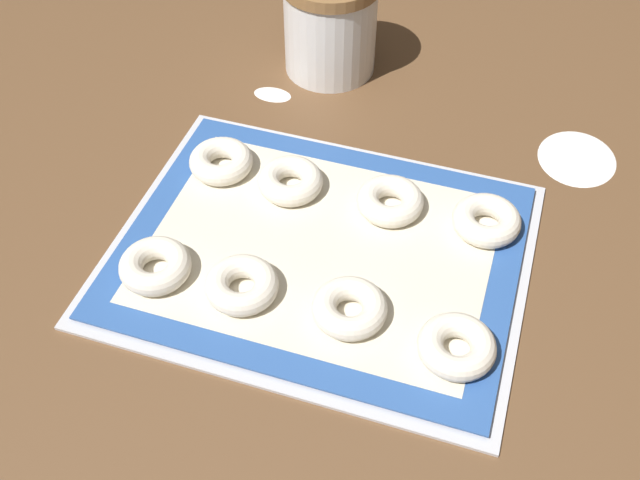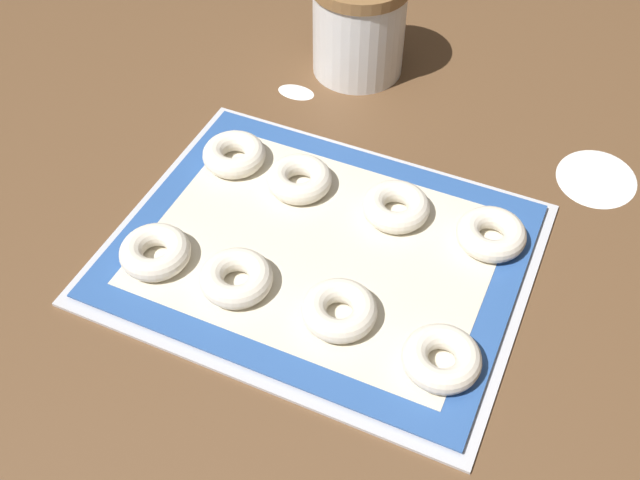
# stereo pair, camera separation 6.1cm
# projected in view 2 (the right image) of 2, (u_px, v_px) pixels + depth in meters

# --- Properties ---
(ground_plane) EXTENTS (2.80, 2.80, 0.00)m
(ground_plane) POSITION_uv_depth(u_px,v_px,m) (309.00, 240.00, 0.85)
(ground_plane) COLOR brown
(baking_tray) EXTENTS (0.46, 0.36, 0.01)m
(baking_tray) POSITION_uv_depth(u_px,v_px,m) (320.00, 252.00, 0.84)
(baking_tray) COLOR silver
(baking_tray) RESTS_ON ground_plane
(baking_mat) EXTENTS (0.43, 0.34, 0.00)m
(baking_mat) POSITION_uv_depth(u_px,v_px,m) (320.00, 249.00, 0.83)
(baking_mat) COLOR #2D569E
(baking_mat) RESTS_ON baking_tray
(bagel_front_far_left) EXTENTS (0.08, 0.08, 0.03)m
(bagel_front_far_left) POSITION_uv_depth(u_px,v_px,m) (155.00, 252.00, 0.81)
(bagel_front_far_left) COLOR silver
(bagel_front_far_left) RESTS_ON baking_mat
(bagel_front_mid_left) EXTENTS (0.08, 0.08, 0.03)m
(bagel_front_mid_left) POSITION_uv_depth(u_px,v_px,m) (236.00, 278.00, 0.78)
(bagel_front_mid_left) COLOR silver
(bagel_front_mid_left) RESTS_ON baking_mat
(bagel_front_mid_right) EXTENTS (0.08, 0.08, 0.03)m
(bagel_front_mid_right) POSITION_uv_depth(u_px,v_px,m) (339.00, 310.00, 0.76)
(bagel_front_mid_right) COLOR silver
(bagel_front_mid_right) RESTS_ON baking_mat
(bagel_front_far_right) EXTENTS (0.08, 0.08, 0.03)m
(bagel_front_far_right) POSITION_uv_depth(u_px,v_px,m) (442.00, 358.00, 0.72)
(bagel_front_far_right) COLOR silver
(bagel_front_far_right) RESTS_ON baking_mat
(bagel_back_far_left) EXTENTS (0.08, 0.08, 0.03)m
(bagel_back_far_left) POSITION_uv_depth(u_px,v_px,m) (234.00, 154.00, 0.91)
(bagel_back_far_left) COLOR silver
(bagel_back_far_left) RESTS_ON baking_mat
(bagel_back_mid_left) EXTENTS (0.08, 0.08, 0.03)m
(bagel_back_mid_left) POSITION_uv_depth(u_px,v_px,m) (299.00, 179.00, 0.89)
(bagel_back_mid_left) COLOR silver
(bagel_back_mid_left) RESTS_ON baking_mat
(bagel_back_mid_right) EXTENTS (0.08, 0.08, 0.03)m
(bagel_back_mid_right) POSITION_uv_depth(u_px,v_px,m) (396.00, 207.00, 0.85)
(bagel_back_mid_right) COLOR silver
(bagel_back_mid_right) RESTS_ON baking_mat
(bagel_back_far_right) EXTENTS (0.08, 0.08, 0.03)m
(bagel_back_far_right) POSITION_uv_depth(u_px,v_px,m) (491.00, 234.00, 0.83)
(bagel_back_far_right) COLOR silver
(bagel_back_far_right) RESTS_ON baking_mat
(flour_canister) EXTENTS (0.13, 0.13, 0.14)m
(flour_canister) POSITION_uv_depth(u_px,v_px,m) (359.00, 25.00, 1.02)
(flour_canister) COLOR white
(flour_canister) RESTS_ON ground_plane
(flour_patch_near) EXTENTS (0.05, 0.03, 0.00)m
(flour_patch_near) POSITION_uv_depth(u_px,v_px,m) (296.00, 91.00, 1.04)
(flour_patch_near) COLOR white
(flour_patch_near) RESTS_ON ground_plane
(flour_patch_far) EXTENTS (0.10, 0.11, 0.00)m
(flour_patch_far) POSITION_uv_depth(u_px,v_px,m) (597.00, 178.00, 0.92)
(flour_patch_far) COLOR white
(flour_patch_far) RESTS_ON ground_plane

